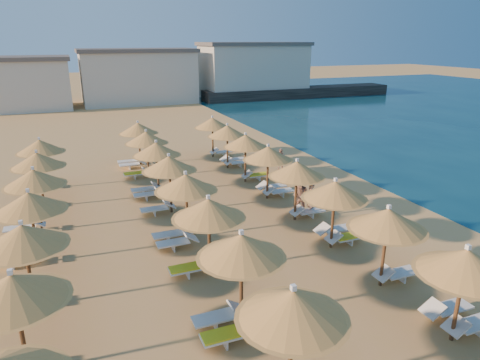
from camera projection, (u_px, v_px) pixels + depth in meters
name	position (u px, v px, depth m)	size (l,w,h in m)	color
ground	(248.00, 236.00, 19.39)	(220.00, 220.00, 0.00)	tan
jetty	(299.00, 92.00, 65.52)	(30.00, 4.00, 1.50)	black
hotel_blocks	(149.00, 76.00, 59.13)	(49.01, 9.42, 8.10)	beige
parasol_row_east	(314.00, 180.00, 18.95)	(2.76, 31.58, 3.13)	brown
parasol_row_west	(196.00, 196.00, 17.03)	(2.76, 31.58, 3.13)	brown
parasol_row_inland	(30.00, 203.00, 16.28)	(2.76, 21.97, 3.13)	brown
loungers	(216.00, 240.00, 18.18)	(14.73, 29.44, 0.66)	white
beachgoer_c	(280.00, 160.00, 28.62)	(0.93, 0.39, 1.59)	tan
beachgoer_b	(301.00, 197.00, 21.50)	(0.93, 0.72, 1.90)	tan
beachgoer_a	(311.00, 198.00, 21.58)	(0.62, 0.40, 1.69)	tan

